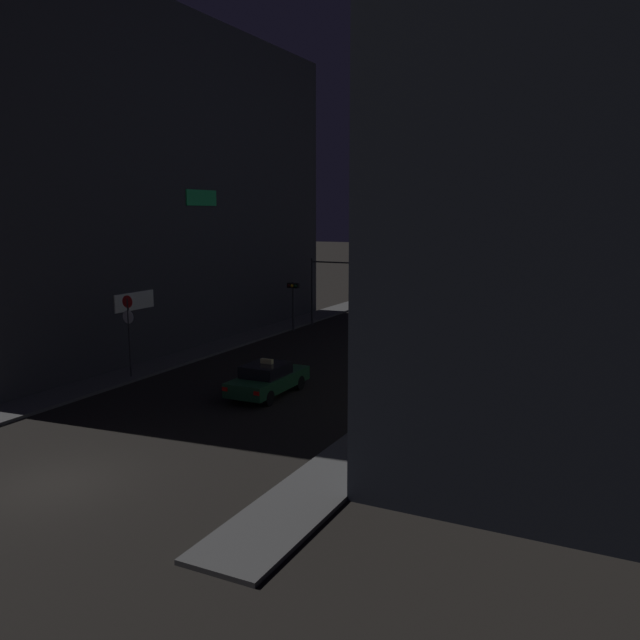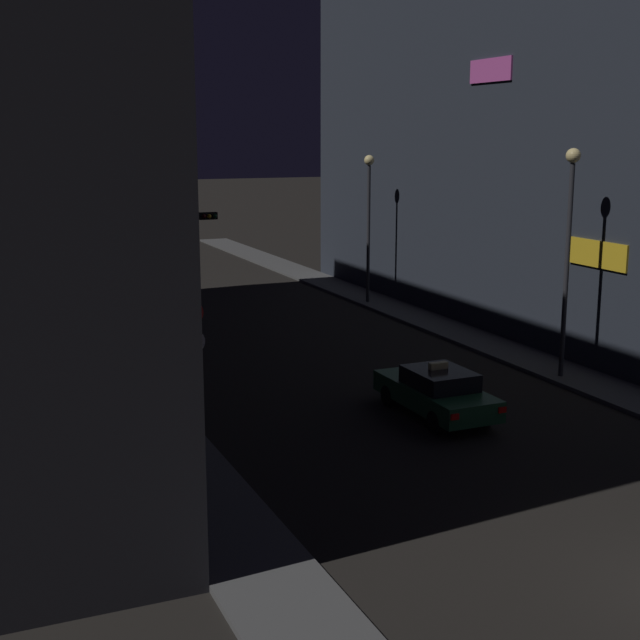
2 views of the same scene
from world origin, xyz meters
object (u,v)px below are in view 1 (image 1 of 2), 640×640
traffic_light_left_kerb (293,295)px  street_lamp_far_block (488,264)px  taxi (268,379)px  traffic_light_overhead (339,277)px  sign_pole_left (129,327)px  street_lamp_near_block (412,282)px

traffic_light_left_kerb → street_lamp_far_block: (12.28, 2.12, 2.36)m
taxi → traffic_light_overhead: traffic_light_overhead is taller
traffic_light_left_kerb → sign_pole_left: bearing=-93.1°
taxi → traffic_light_left_kerb: 15.67m
street_lamp_far_block → street_lamp_near_block: bearing=-89.9°
street_lamp_far_block → taxi: bearing=-109.5°
street_lamp_near_block → sign_pole_left: bearing=-170.4°
traffic_light_left_kerb → sign_pole_left: (-0.79, -14.64, 0.10)m
traffic_light_overhead → street_lamp_far_block: 10.28m
taxi → traffic_light_left_kerb: (-6.49, 14.17, 1.66)m
street_lamp_near_block → traffic_light_overhead: bearing=123.9°
traffic_light_overhead → sign_pole_left: (-2.89, -17.41, -1.00)m
traffic_light_left_kerb → street_lamp_near_block: street_lamp_near_block is taller
taxi → street_lamp_near_block: size_ratio=0.60×
traffic_light_overhead → street_lamp_far_block: size_ratio=0.74×
traffic_light_overhead → street_lamp_far_block: bearing=-3.7°
sign_pole_left → street_lamp_far_block: street_lamp_far_block is taller
sign_pole_left → street_lamp_far_block: (13.07, 16.76, 2.26)m
street_lamp_near_block → taxi: bearing=-163.3°
taxi → street_lamp_near_block: (5.81, 1.75, 4.30)m
taxi → street_lamp_near_block: bearing=16.7°
street_lamp_near_block → street_lamp_far_block: (-0.03, 14.55, -0.28)m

